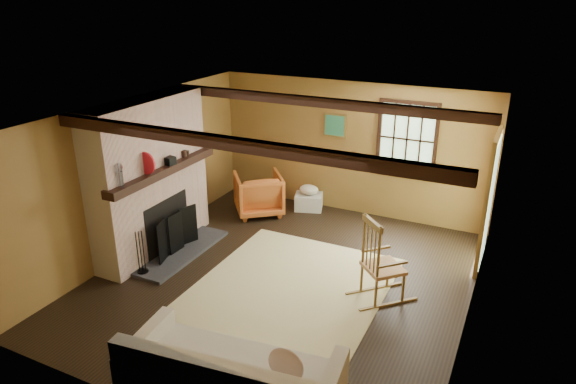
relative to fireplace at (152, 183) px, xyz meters
The scene contains 9 objects.
ground 2.49m from the fireplace, ahead, with size 5.50×5.50×0.00m, color black.
room_envelope 2.52m from the fireplace, ahead, with size 5.02×5.52×2.44m.
fireplace is the anchor object (origin of this frame).
rug 2.67m from the fireplace, ahead, with size 2.50×3.00×0.01m, color #C4BB83.
rocking_chair 3.65m from the fireplace, ahead, with size 0.92×0.92×1.18m.
firewood_pile 2.80m from the fireplace, 83.05° to the left, with size 0.59×0.11×0.21m.
laundry_basket 3.07m from the fireplace, 57.85° to the left, with size 0.50×0.38×0.30m, color silver.
basket_pillow 3.00m from the fireplace, 57.85° to the left, with size 0.36×0.29×0.18m, color beige.
armchair 2.19m from the fireplace, 67.44° to the left, with size 0.82×0.84×0.76m, color #BF6026.
Camera 1 is at (2.84, -5.69, 3.87)m, focal length 32.00 mm.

